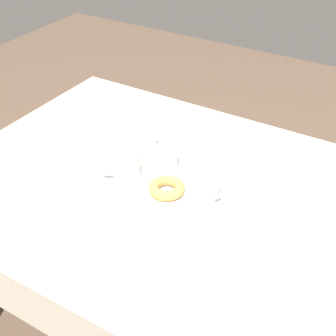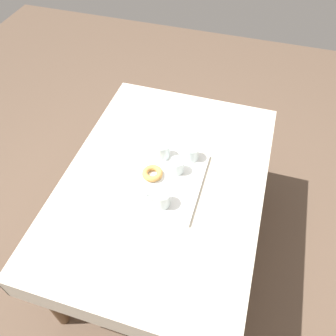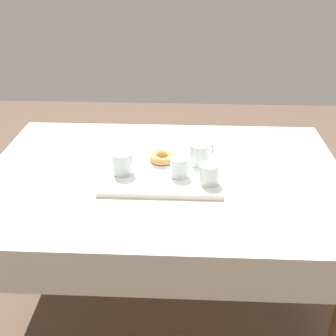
{
  "view_description": "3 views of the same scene",
  "coord_description": "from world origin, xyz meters",
  "px_view_note": "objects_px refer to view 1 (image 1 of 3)",
  "views": [
    {
      "loc": [
        -0.6,
        1.03,
        1.68
      ],
      "look_at": [
        0.02,
        -0.0,
        0.82
      ],
      "focal_mm": 50.88,
      "sensor_mm": 36.0,
      "label": 1
    },
    {
      "loc": [
        -1.07,
        -0.35,
        2.18
      ],
      "look_at": [
        0.03,
        -0.02,
        0.81
      ],
      "focal_mm": 36.32,
      "sensor_mm": 36.0,
      "label": 2
    },
    {
      "loc": [
        0.09,
        -1.58,
        1.6
      ],
      "look_at": [
        0.02,
        -0.04,
        0.79
      ],
      "focal_mm": 46.73,
      "sensor_mm": 36.0,
      "label": 3
    }
  ],
  "objects_px": {
    "serving_tray": "(181,181)",
    "tea_mug_left": "(228,182)",
    "water_glass_far": "(145,142)",
    "dining_table": "(173,209)",
    "water_glass_near": "(166,159)",
    "tea_mug_right": "(125,167)",
    "donut_plate_left": "(167,193)",
    "sugar_donut_left": "(167,188)"
  },
  "relations": [
    {
      "from": "tea_mug_right",
      "to": "water_glass_near",
      "type": "bearing_deg",
      "value": -127.32
    },
    {
      "from": "tea_mug_left",
      "to": "water_glass_near",
      "type": "xyz_separation_m",
      "value": [
        0.23,
        -0.01,
        -0.01
      ]
    },
    {
      "from": "tea_mug_left",
      "to": "serving_tray",
      "type": "bearing_deg",
      "value": 2.87
    },
    {
      "from": "serving_tray",
      "to": "donut_plate_left",
      "type": "bearing_deg",
      "value": 90.72
    },
    {
      "from": "water_glass_far",
      "to": "donut_plate_left",
      "type": "height_order",
      "value": "water_glass_far"
    },
    {
      "from": "tea_mug_right",
      "to": "water_glass_far",
      "type": "xyz_separation_m",
      "value": [
        0.03,
        -0.16,
        -0.01
      ]
    },
    {
      "from": "serving_tray",
      "to": "tea_mug_left",
      "type": "bearing_deg",
      "value": -177.13
    },
    {
      "from": "tea_mug_right",
      "to": "sugar_donut_left",
      "type": "relative_size",
      "value": 0.98
    },
    {
      "from": "water_glass_far",
      "to": "sugar_donut_left",
      "type": "relative_size",
      "value": 0.73
    },
    {
      "from": "dining_table",
      "to": "tea_mug_right",
      "type": "distance_m",
      "value": 0.21
    },
    {
      "from": "sugar_donut_left",
      "to": "tea_mug_right",
      "type": "bearing_deg",
      "value": -2.03
    },
    {
      "from": "dining_table",
      "to": "sugar_donut_left",
      "type": "bearing_deg",
      "value": 99.19
    },
    {
      "from": "tea_mug_right",
      "to": "sugar_donut_left",
      "type": "bearing_deg",
      "value": 177.97
    },
    {
      "from": "tea_mug_right",
      "to": "dining_table",
      "type": "bearing_deg",
      "value": -160.43
    },
    {
      "from": "donut_plate_left",
      "to": "tea_mug_left",
      "type": "bearing_deg",
      "value": -146.99
    },
    {
      "from": "water_glass_far",
      "to": "donut_plate_left",
      "type": "xyz_separation_m",
      "value": [
        -0.19,
        0.17,
        -0.03
      ]
    },
    {
      "from": "dining_table",
      "to": "serving_tray",
      "type": "xyz_separation_m",
      "value": [
        -0.01,
        -0.04,
        0.09
      ]
    },
    {
      "from": "tea_mug_left",
      "to": "tea_mug_right",
      "type": "distance_m",
      "value": 0.32
    },
    {
      "from": "water_glass_near",
      "to": "donut_plate_left",
      "type": "height_order",
      "value": "water_glass_near"
    },
    {
      "from": "tea_mug_left",
      "to": "tea_mug_right",
      "type": "xyz_separation_m",
      "value": [
        0.31,
        0.09,
        0.0
      ]
    },
    {
      "from": "dining_table",
      "to": "water_glass_far",
      "type": "distance_m",
      "value": 0.25
    },
    {
      "from": "water_glass_near",
      "to": "water_glass_far",
      "type": "distance_m",
      "value": 0.13
    },
    {
      "from": "tea_mug_left",
      "to": "tea_mug_right",
      "type": "relative_size",
      "value": 1.16
    },
    {
      "from": "water_glass_far",
      "to": "sugar_donut_left",
      "type": "distance_m",
      "value": 0.25
    },
    {
      "from": "water_glass_near",
      "to": "donut_plate_left",
      "type": "distance_m",
      "value": 0.14
    },
    {
      "from": "dining_table",
      "to": "donut_plate_left",
      "type": "bearing_deg",
      "value": 99.19
    },
    {
      "from": "tea_mug_left",
      "to": "donut_plate_left",
      "type": "distance_m",
      "value": 0.19
    },
    {
      "from": "dining_table",
      "to": "tea_mug_left",
      "type": "relative_size",
      "value": 11.79
    },
    {
      "from": "tea_mug_left",
      "to": "water_glass_near",
      "type": "bearing_deg",
      "value": -3.54
    },
    {
      "from": "donut_plate_left",
      "to": "dining_table",
      "type": "bearing_deg",
      "value": -80.81
    },
    {
      "from": "serving_tray",
      "to": "tea_mug_right",
      "type": "distance_m",
      "value": 0.18
    },
    {
      "from": "dining_table",
      "to": "serving_tray",
      "type": "height_order",
      "value": "serving_tray"
    },
    {
      "from": "serving_tray",
      "to": "tea_mug_right",
      "type": "relative_size",
      "value": 4.38
    },
    {
      "from": "water_glass_near",
      "to": "tea_mug_right",
      "type": "bearing_deg",
      "value": 52.68
    },
    {
      "from": "serving_tray",
      "to": "tea_mug_right",
      "type": "xyz_separation_m",
      "value": [
        0.15,
        0.09,
        0.05
      ]
    },
    {
      "from": "dining_table",
      "to": "tea_mug_left",
      "type": "bearing_deg",
      "value": -165.31
    },
    {
      "from": "tea_mug_left",
      "to": "water_glass_near",
      "type": "relative_size",
      "value": 1.57
    },
    {
      "from": "serving_tray",
      "to": "water_glass_far",
      "type": "relative_size",
      "value": 5.93
    },
    {
      "from": "water_glass_far",
      "to": "dining_table",
      "type": "bearing_deg",
      "value": 148.09
    },
    {
      "from": "serving_tray",
      "to": "donut_plate_left",
      "type": "relative_size",
      "value": 4.09
    },
    {
      "from": "tea_mug_right",
      "to": "water_glass_far",
      "type": "height_order",
      "value": "tea_mug_right"
    },
    {
      "from": "water_glass_far",
      "to": "water_glass_near",
      "type": "bearing_deg",
      "value": 154.89
    }
  ]
}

